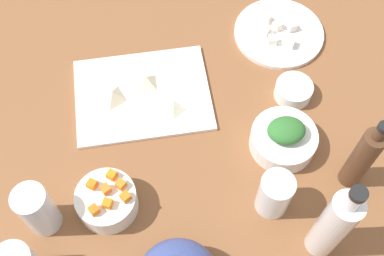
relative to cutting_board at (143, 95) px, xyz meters
The scene contains 27 objects.
tabletop 17.21cm from the cutting_board, 125.68° to the left, with size 190.00×190.00×3.00cm, color brown.
cutting_board is the anchor object (origin of this frame).
plate_tofu 40.40cm from the cutting_board, 160.86° to the right, with size 23.75×23.75×1.20cm, color white.
bowl_greens 35.88cm from the cutting_board, 147.62° to the left, with size 15.19×15.19×5.06cm, color white.
bowl_carrots 29.49cm from the cutting_board, 68.50° to the left, with size 12.99×12.99×6.06cm, color white.
bowl_small_side 37.02cm from the cutting_board, behind, with size 9.08×9.08×3.98cm, color white.
bottle_0 53.20cm from the cutting_board, 145.17° to the left, with size 4.71×4.71×23.90cm.
bottle_1 54.89cm from the cutting_board, 126.55° to the left, with size 5.98×5.98×28.60cm.
drinking_glass_0 41.17cm from the cutting_board, 126.26° to the left, with size 7.14×7.14×11.66cm, color white.
drinking_glass_2 37.94cm from the cutting_board, 49.38° to the left, with size 6.99×6.99×14.03cm, color white.
carrot_cube_0 31.83cm from the cutting_board, 70.82° to the left, with size 1.80×1.80×1.80cm, color orange.
carrot_cube_1 27.46cm from the cutting_board, 74.51° to the left, with size 1.80×1.80×1.80cm, color orange.
carrot_cube_2 28.65cm from the cutting_board, 62.10° to the left, with size 1.80×1.80×1.80cm, color orange.
carrot_cube_3 30.04cm from the cutting_board, 77.28° to the left, with size 1.80×1.80×1.80cm, color orange.
carrot_cube_4 33.65cm from the cutting_board, 66.73° to the left, with size 1.80×1.80×1.80cm, color orange.
carrot_cube_5 28.92cm from the cutting_board, 68.55° to the left, with size 1.80×1.80×1.80cm, color orange.
carrot_cube_6 25.69cm from the cutting_board, 69.27° to the left, with size 1.80×1.80×1.80cm, color orange.
chopped_greens_mound 36.42cm from the cutting_board, 147.62° to the left, with size 8.57×6.97×3.97cm, color #316E2F.
tofu_cube_0 36.92cm from the cutting_board, 158.96° to the right, with size 2.20×2.20×2.20cm, color #F4E8CC.
tofu_cube_1 40.55cm from the cutting_board, 159.26° to the right, with size 2.20×2.20×2.20cm, color white.
tofu_cube_2 43.60cm from the cutting_board, 162.02° to the right, with size 2.20×2.20×2.20cm, color white.
tofu_cube_3 36.70cm from the cutting_board, 164.47° to the right, with size 2.20×2.20×2.20cm, color white.
tofu_cube_4 40.43cm from the cutting_board, 168.41° to the right, with size 2.20×2.20×2.20cm, color white.
tofu_cube_5 39.59cm from the cutting_board, 154.21° to the right, with size 2.20×2.20×2.20cm, color white.
dumpling_0 3.67cm from the cutting_board, 118.51° to the right, with size 4.94×4.56×2.78cm, color beige.
dumpling_1 7.31cm from the cutting_board, ahead, with size 5.27×4.73×3.14cm, color beige.
dumpling_2 9.19cm from the cutting_board, 138.75° to the left, with size 4.80×4.16×2.17cm, color beige.
Camera 1 is at (9.17, 52.73, 103.37)cm, focal length 45.22 mm.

